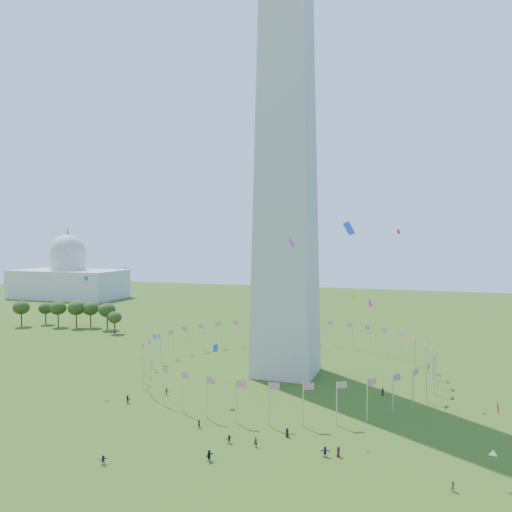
% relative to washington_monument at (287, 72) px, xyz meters
% --- Properties ---
extents(ground, '(600.00, 600.00, 0.00)m').
position_rel_washington_monument_xyz_m(ground, '(0.00, -50.00, -84.50)').
color(ground, '#2A4810').
rests_on(ground, ground).
extents(washington_monument, '(16.80, 16.80, 169.00)m').
position_rel_washington_monument_xyz_m(washington_monument, '(0.00, 0.00, 0.00)').
color(washington_monument, beige).
rests_on(washington_monument, ground).
extents(flag_ring, '(80.24, 80.24, 9.00)m').
position_rel_washington_monument_xyz_m(flag_ring, '(-0.00, 0.00, -80.00)').
color(flag_ring, silver).
rests_on(flag_ring, ground).
extents(capitol_building, '(70.00, 35.00, 46.00)m').
position_rel_washington_monument_xyz_m(capitol_building, '(-180.00, 130.00, -61.50)').
color(capitol_building, beige).
rests_on(capitol_building, ground).
extents(crowd, '(85.95, 72.06, 2.02)m').
position_rel_washington_monument_xyz_m(crowd, '(2.94, -49.50, -83.61)').
color(crowd, black).
rests_on(crowd, ground).
extents(kites_aloft, '(110.75, 67.99, 36.55)m').
position_rel_washington_monument_xyz_m(kites_aloft, '(14.22, -27.26, -61.55)').
color(kites_aloft, '#CC2699').
rests_on(kites_aloft, ground).
extents(tree_line_west, '(54.73, 15.07, 11.46)m').
position_rel_washington_monument_xyz_m(tree_line_west, '(-106.36, 41.17, -79.14)').
color(tree_line_west, '#38511B').
rests_on(tree_line_west, ground).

